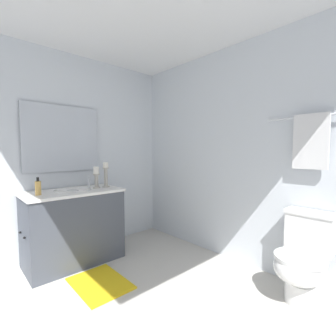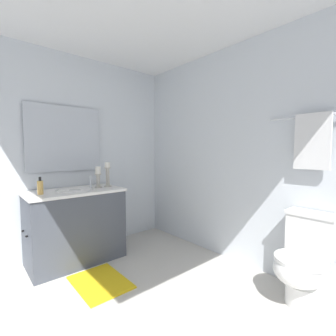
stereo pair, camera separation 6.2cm
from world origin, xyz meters
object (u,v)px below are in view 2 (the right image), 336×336
Objects in this scene: soap_bottle at (40,187)px; toilet at (303,261)px; vanity_cabinet at (76,225)px; towel_near_vanity at (312,141)px; mirror at (65,139)px; candle_holder_tall at (108,174)px; candle_holder_short at (98,177)px; towel_bar at (314,116)px; sink_basin at (75,193)px; bath_mat at (100,282)px.

soap_bottle is 2.53m from toilet.
vanity_cabinet is 2.14× the size of towel_near_vanity.
mirror is 0.66m from candle_holder_tall.
mirror reaches higher than candle_holder_short.
mirror is 1.15× the size of towel_bar.
candle_holder_tall is 2.21m from toilet.
vanity_cabinet is 5.75× the size of soap_bottle.
toilet is (1.97, 1.49, -0.53)m from soap_bottle.
candle_holder_short is at bearing 42.55° from mirror.
vanity_cabinet is at bearing -90.00° from sink_basin.
towel_near_vanity reaches higher than sink_basin.
mirror is 2.77m from toilet.
toilet is 1.25× the size of bath_mat.
toilet is 1.01m from towel_near_vanity.
bath_mat is at bearing -140.94° from toilet.
bath_mat is (0.58, 0.36, -0.89)m from soap_bottle.
mirror is 1.80× the size of towel_near_vanity.
sink_basin is 0.69m from mirror.
soap_bottle is 2.61m from towel_near_vanity.
vanity_cabinet is 1.04m from mirror.
towel_near_vanity is (1.98, 1.33, 0.56)m from sink_basin.
towel_bar is at bearing 25.95° from candle_holder_tall.
towel_near_vanity reaches higher than towel_bar.
sink_basin reaches higher than toilet.
mirror reaches higher than towel_bar.
candle_holder_tall is 0.13m from candle_holder_short.
toilet is at bearing 23.16° from candle_holder_short.
soap_bottle is 2.67m from towel_bar.
towel_bar is (1.96, 0.95, 0.59)m from candle_holder_tall.
candle_holder_short is 0.53× the size of towel_near_vanity.
candle_holder_tall reaches higher than bath_mat.
soap_bottle is 0.24× the size of towel_bar.
candle_holder_short is (0.30, 0.27, -0.46)m from mirror.
mirror is 4.85× the size of soap_bottle.
candle_holder_short is 1.43× the size of soap_bottle.
vanity_cabinet is 2.56m from towel_near_vanity.
bath_mat is (-1.39, -1.13, -0.36)m from toilet.
vanity_cabinet is at bearing -146.02° from towel_near_vanity.
soap_bottle is at bearing -138.53° from towel_bar.
sink_basin is 2.45m from towel_near_vanity.
sink_basin is 0.38m from soap_bottle.
candle_holder_tall reaches higher than toilet.
toilet is (2.30, 1.13, -1.05)m from mirror.
soap_bottle is at bearing -87.99° from candle_holder_short.
mirror is 1.67m from bath_mat.
sink_basin is at bearing -93.99° from candle_holder_short.
mirror is 0.71m from soap_bottle.
mirror is at bearing -179.80° from sink_basin.
towel_near_vanity is (1.96, 1.06, 0.39)m from candle_holder_short.
candle_holder_short is at bearing 86.03° from vanity_cabinet.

